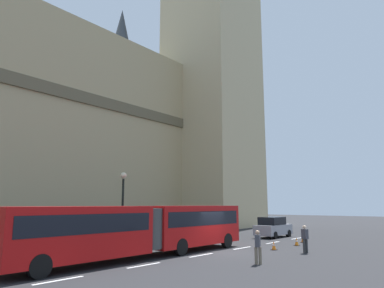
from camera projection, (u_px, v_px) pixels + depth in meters
ground_plane at (222, 252)px, 22.83m from camera, size 160.00×160.00×0.00m
lane_centre_marking at (201, 255)px, 21.15m from camera, size 29.80×0.16×0.01m
articulated_bus at (143, 226)px, 20.52m from camera, size 16.58×2.54×2.90m
sedan_lead at (273, 227)px, 32.83m from camera, size 4.40×1.86×1.85m
traffic_cone_west at (274, 246)px, 23.69m from camera, size 0.36×0.36×0.58m
traffic_cone_middle at (297, 242)px, 26.15m from camera, size 0.36×0.36×0.58m
traffic_cone_east at (303, 239)px, 28.35m from camera, size 0.36×0.36×0.58m
street_lamp at (123, 204)px, 25.19m from camera, size 0.44×0.44×5.27m
pedestrian_near_cones at (258, 246)px, 18.09m from camera, size 0.46×0.37×1.69m
pedestrian_by_kerb at (305, 238)px, 22.29m from camera, size 0.38×0.46×1.69m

